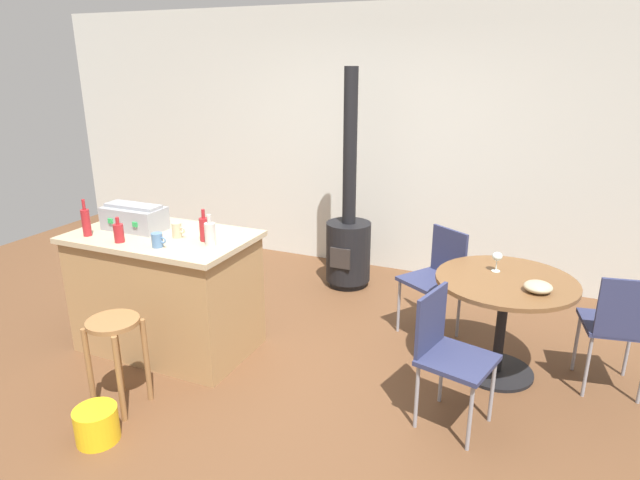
{
  "coord_description": "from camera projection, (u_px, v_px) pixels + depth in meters",
  "views": [
    {
      "loc": [
        1.69,
        -2.97,
        2.15
      ],
      "look_at": [
        0.19,
        0.47,
        0.91
      ],
      "focal_mm": 30.4,
      "sensor_mm": 36.0,
      "label": 1
    }
  ],
  "objects": [
    {
      "name": "cup_2",
      "position": [
        157.0,
        240.0,
        3.73
      ],
      "size": [
        0.11,
        0.08,
        0.1
      ],
      "color": "#4C7099",
      "rests_on": "kitchen_island"
    },
    {
      "name": "toolbox",
      "position": [
        134.0,
        217.0,
        4.11
      ],
      "size": [
        0.47,
        0.26,
        0.2
      ],
      "color": "gray",
      "rests_on": "kitchen_island"
    },
    {
      "name": "wood_stove",
      "position": [
        348.0,
        237.0,
        5.32
      ],
      "size": [
        0.44,
        0.45,
        2.11
      ],
      "color": "black",
      "rests_on": "ground_plane"
    },
    {
      "name": "cup_1",
      "position": [
        204.0,
        225.0,
        4.1
      ],
      "size": [
        0.11,
        0.07,
        0.09
      ],
      "color": "white",
      "rests_on": "kitchen_island"
    },
    {
      "name": "wooden_stool",
      "position": [
        116.0,
        344.0,
        3.42
      ],
      "size": [
        0.33,
        0.33,
        0.62
      ],
      "color": "olive",
      "rests_on": "ground_plane"
    },
    {
      "name": "serving_bowl",
      "position": [
        538.0,
        287.0,
        3.49
      ],
      "size": [
        0.18,
        0.18,
        0.07
      ],
      "primitive_type": "ellipsoid",
      "color": "tan",
      "rests_on": "dining_table"
    },
    {
      "name": "bottle_3",
      "position": [
        119.0,
        233.0,
        3.82
      ],
      "size": [
        0.07,
        0.07,
        0.18
      ],
      "color": "maroon",
      "rests_on": "kitchen_island"
    },
    {
      "name": "folding_chair_left",
      "position": [
        619.0,
        323.0,
        3.55
      ],
      "size": [
        0.47,
        0.47,
        0.87
      ],
      "color": "navy",
      "rests_on": "ground_plane"
    },
    {
      "name": "folding_chair_far",
      "position": [
        447.0,
        349.0,
        3.26
      ],
      "size": [
        0.49,
        0.49,
        0.85
      ],
      "color": "navy",
      "rests_on": "ground_plane"
    },
    {
      "name": "plastic_bucket",
      "position": [
        97.0,
        425.0,
        3.2
      ],
      "size": [
        0.25,
        0.25,
        0.21
      ],
      "primitive_type": "cylinder",
      "color": "yellow",
      "rests_on": "ground_plane"
    },
    {
      "name": "bottle_0",
      "position": [
        204.0,
        229.0,
        3.85
      ],
      "size": [
        0.07,
        0.07,
        0.23
      ],
      "color": "maroon",
      "rests_on": "kitchen_island"
    },
    {
      "name": "back_wall",
      "position": [
        380.0,
        142.0,
        5.61
      ],
      "size": [
        8.0,
        0.1,
        2.7
      ],
      "primitive_type": "cube",
      "color": "beige",
      "rests_on": "ground_plane"
    },
    {
      "name": "wine_glass",
      "position": [
        497.0,
        257.0,
        3.81
      ],
      "size": [
        0.07,
        0.07,
        0.14
      ],
      "color": "silver",
      "rests_on": "dining_table"
    },
    {
      "name": "kitchen_island",
      "position": [
        167.0,
        291.0,
        4.16
      ],
      "size": [
        1.35,
        0.8,
        0.93
      ],
      "color": "#A37A4C",
      "rests_on": "ground_plane"
    },
    {
      "name": "dining_table",
      "position": [
        504.0,
        302.0,
        3.76
      ],
      "size": [
        0.95,
        0.95,
        0.73
      ],
      "color": "black",
      "rests_on": "ground_plane"
    },
    {
      "name": "folding_chair_near",
      "position": [
        437.0,
        274.0,
        4.36
      ],
      "size": [
        0.55,
        0.55,
        0.88
      ],
      "color": "navy",
      "rests_on": "ground_plane"
    },
    {
      "name": "cup_0",
      "position": [
        177.0,
        230.0,
        3.93
      ],
      "size": [
        0.11,
        0.07,
        0.11
      ],
      "color": "tan",
      "rests_on": "kitchen_island"
    },
    {
      "name": "bottle_1",
      "position": [
        210.0,
        233.0,
        3.76
      ],
      "size": [
        0.08,
        0.08,
        0.22
      ],
      "color": "#B7B2AD",
      "rests_on": "kitchen_island"
    },
    {
      "name": "ground_plane",
      "position": [
        270.0,
        375.0,
        3.9
      ],
      "size": [
        8.8,
        8.8,
        0.0
      ],
      "primitive_type": "plane",
      "color": "brown"
    },
    {
      "name": "bottle_2",
      "position": [
        86.0,
        222.0,
        3.95
      ],
      "size": [
        0.06,
        0.06,
        0.28
      ],
      "color": "maroon",
      "rests_on": "kitchen_island"
    }
  ]
}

